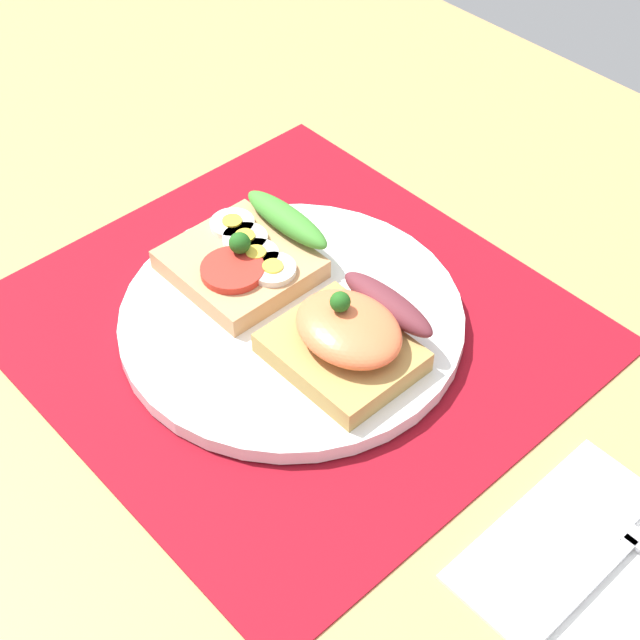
% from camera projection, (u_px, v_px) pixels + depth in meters
% --- Properties ---
extents(ground_plane, '(1.20, 0.90, 0.03)m').
position_uv_depth(ground_plane, '(292.00, 342.00, 0.69)').
color(ground_plane, tan).
extents(placemat, '(0.37, 0.35, 0.00)m').
position_uv_depth(placemat, '(292.00, 326.00, 0.68)').
color(placemat, maroon).
rests_on(placemat, ground_plane).
extents(plate, '(0.25, 0.25, 0.01)m').
position_uv_depth(plate, '(292.00, 318.00, 0.68)').
color(plate, white).
rests_on(plate, placemat).
extents(sandwich_egg_tomato, '(0.10, 0.11, 0.04)m').
position_uv_depth(sandwich_egg_tomato, '(246.00, 257.00, 0.69)').
color(sandwich_egg_tomato, tan).
rests_on(sandwich_egg_tomato, plate).
extents(sandwich_salmon, '(0.10, 0.09, 0.05)m').
position_uv_depth(sandwich_salmon, '(349.00, 337.00, 0.63)').
color(sandwich_salmon, '#B08C4B').
rests_on(sandwich_salmon, plate).
extents(napkin, '(0.14, 0.14, 0.01)m').
position_uv_depth(napkin, '(604.00, 582.00, 0.54)').
color(napkin, white).
rests_on(napkin, ground_plane).
extents(fork, '(0.02, 0.15, 0.00)m').
position_uv_depth(fork, '(601.00, 572.00, 0.54)').
color(fork, '#B7B7BC').
rests_on(fork, napkin).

